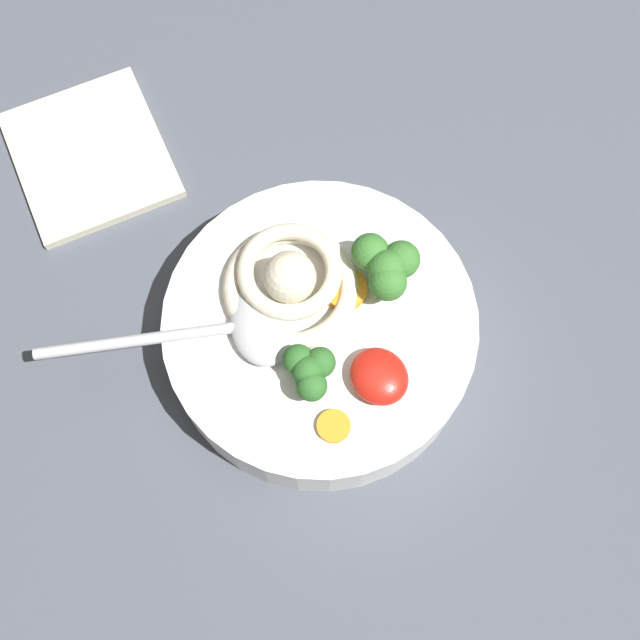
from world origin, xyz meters
TOP-DOWN VIEW (x-y plane):
  - table_slab at (0.00, 0.00)cm, footprint 92.99×92.99cm
  - soup_bowl at (0.57, 1.33)cm, footprint 21.33×21.33cm
  - noodle_pile at (3.63, 1.50)cm, footprint 10.04×9.84cm
  - soup_spoon at (3.06, 5.81)cm, footprint 11.31×16.69cm
  - chili_sauce_dollop at (-5.06, 0.84)cm, footprint 4.02×3.62cm
  - broccoli_floret_near_spoon at (0.44, -3.85)cm, footprint 4.95×4.26cm
  - broccoli_floret_far at (-2.26, 4.33)cm, footprint 3.91×3.37cm
  - carrot_slice_extra_b at (-5.75, 5.04)cm, footprint 2.17×2.17cm
  - carrot_slice_left at (1.21, -1.26)cm, footprint 2.98×2.98cm
  - folded_napkin at (23.96, 6.35)cm, footprint 14.94×13.89cm

SIDE VIEW (x-z plane):
  - table_slab at x=0.00cm, z-range 0.00..2.76cm
  - folded_napkin at x=23.96cm, z-range 2.76..3.56cm
  - soup_bowl at x=0.57cm, z-range 2.84..7.77cm
  - carrot_slice_extra_b at x=-5.75cm, z-range 7.69..8.12cm
  - carrot_slice_left at x=1.21cm, z-range 7.69..8.46cm
  - soup_spoon at x=3.06cm, z-range 7.69..9.29cm
  - chili_sauce_dollop at x=-5.06cm, z-range 7.69..9.50cm
  - noodle_pile at x=3.63cm, z-range 6.93..10.96cm
  - broccoli_floret_far at x=-2.26cm, z-range 8.08..11.17cm
  - broccoli_floret_near_spoon at x=0.44cm, z-range 8.18..12.09cm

